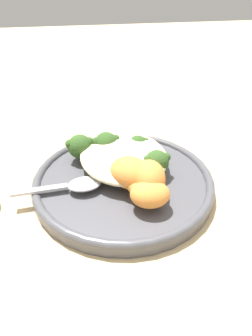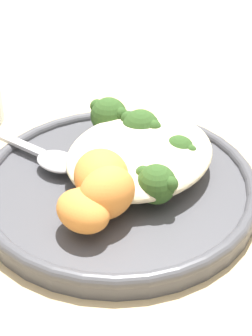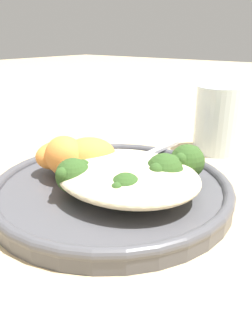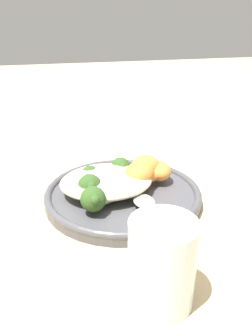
# 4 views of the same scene
# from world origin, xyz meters

# --- Properties ---
(ground_plane) EXTENTS (4.00, 4.00, 0.00)m
(ground_plane) POSITION_xyz_m (0.00, 0.00, 0.00)
(ground_plane) COLOR #D6B784
(plate) EXTENTS (0.26, 0.26, 0.02)m
(plate) POSITION_xyz_m (-0.02, 0.01, 0.01)
(plate) COLOR #4C4C51
(plate) RESTS_ON ground_plane
(quinoa_mound) EXTENTS (0.15, 0.13, 0.03)m
(quinoa_mound) POSITION_xyz_m (-0.04, 0.01, 0.04)
(quinoa_mound) COLOR beige
(quinoa_mound) RESTS_ON plate
(broccoli_stalk_0) EXTENTS (0.03, 0.09, 0.03)m
(broccoli_stalk_0) POSITION_xyz_m (-0.01, 0.04, 0.04)
(broccoli_stalk_0) COLOR #9EBC66
(broccoli_stalk_0) RESTS_ON plate
(broccoli_stalk_1) EXTENTS (0.08, 0.08, 0.03)m
(broccoli_stalk_1) POSITION_xyz_m (-0.05, 0.03, 0.03)
(broccoli_stalk_1) COLOR #9EBC66
(broccoli_stalk_1) RESTS_ON plate
(broccoli_stalk_2) EXTENTS (0.10, 0.04, 0.04)m
(broccoli_stalk_2) POSITION_xyz_m (-0.06, -0.01, 0.04)
(broccoli_stalk_2) COLOR #9EBC66
(broccoli_stalk_2) RESTS_ON plate
(broccoli_stalk_3) EXTENTS (0.10, 0.07, 0.04)m
(broccoli_stalk_3) POSITION_xyz_m (-0.06, -0.04, 0.04)
(broccoli_stalk_3) COLOR #9EBC66
(broccoli_stalk_3) RESTS_ON plate
(sweet_potato_chunk_0) EXTENTS (0.06, 0.05, 0.04)m
(sweet_potato_chunk_0) POSITION_xyz_m (0.03, 0.03, 0.04)
(sweet_potato_chunk_0) COLOR orange
(sweet_potato_chunk_0) RESTS_ON plate
(sweet_potato_chunk_1) EXTENTS (0.05, 0.05, 0.03)m
(sweet_potato_chunk_1) POSITION_xyz_m (0.05, 0.02, 0.04)
(sweet_potato_chunk_1) COLOR orange
(sweet_potato_chunk_1) RESTS_ON plate
(sweet_potato_chunk_2) EXTENTS (0.06, 0.05, 0.03)m
(sweet_potato_chunk_2) POSITION_xyz_m (0.03, 0.02, 0.04)
(sweet_potato_chunk_2) COLOR orange
(sweet_potato_chunk_2) RESTS_ON plate
(sweet_potato_chunk_3) EXTENTS (0.07, 0.07, 0.04)m
(sweet_potato_chunk_3) POSITION_xyz_m (0.01, 0.01, 0.04)
(sweet_potato_chunk_3) COLOR orange
(sweet_potato_chunk_3) RESTS_ON plate
(spoon) EXTENTS (0.03, 0.12, 0.01)m
(spoon) POSITION_xyz_m (-0.00, -0.06, 0.03)
(spoon) COLOR #B7B7BC
(spoon) RESTS_ON plate
(water_glass) EXTENTS (0.07, 0.07, 0.10)m
(water_glass) POSITION_xyz_m (-0.04, -0.21, 0.05)
(water_glass) COLOR silver
(water_glass) RESTS_ON ground_plane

